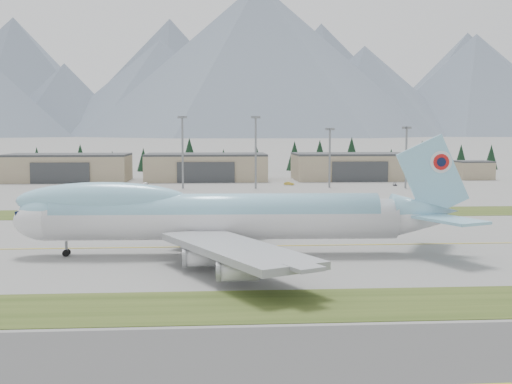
{
  "coord_description": "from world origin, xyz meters",
  "views": [
    {
      "loc": [
        -12.79,
        -109.28,
        19.91
      ],
      "look_at": [
        -4.17,
        15.02,
        8.0
      ],
      "focal_mm": 45.0,
      "sensor_mm": 36.0,
      "label": 1
    }
  ],
  "objects": [
    {
      "name": "ground",
      "position": [
        0.0,
        0.0,
        0.0
      ],
      "size": [
        7000.0,
        7000.0,
        0.0
      ],
      "primitive_type": "plane",
      "color": "slate",
      "rests_on": "ground"
    },
    {
      "name": "grass_strip_near",
      "position": [
        0.0,
        -38.0,
        0.0
      ],
      "size": [
        400.0,
        14.0,
        0.08
      ],
      "primitive_type": "cube",
      "color": "#304016",
      "rests_on": "ground"
    },
    {
      "name": "grass_strip_far",
      "position": [
        0.0,
        45.0,
        0.0
      ],
      "size": [
        400.0,
        18.0,
        0.08
      ],
      "primitive_type": "cube",
      "color": "#304016",
      "rests_on": "ground"
    },
    {
      "name": "taxiway_line_main",
      "position": [
        0.0,
        0.0,
        0.0
      ],
      "size": [
        400.0,
        0.4,
        0.02
      ],
      "primitive_type": "cube",
      "color": "gold",
      "rests_on": "ground"
    },
    {
      "name": "boeing_747_freighter",
      "position": [
        -11.84,
        -7.45,
        6.4
      ],
      "size": [
        73.31,
        63.65,
        19.42
      ],
      "rotation": [
        0.0,
        0.0,
        -0.03
      ],
      "color": "silver",
      "rests_on": "ground"
    },
    {
      "name": "hangar_left",
      "position": [
        -70.0,
        149.9,
        5.39
      ],
      "size": [
        48.0,
        26.6,
        10.8
      ],
      "color": "gray",
      "rests_on": "ground"
    },
    {
      "name": "hangar_center",
      "position": [
        -15.0,
        149.9,
        5.39
      ],
      "size": [
        48.0,
        26.6,
        10.8
      ],
      "color": "gray",
      "rests_on": "ground"
    },
    {
      "name": "hangar_right",
      "position": [
        45.0,
        149.9,
        5.39
      ],
      "size": [
        48.0,
        26.6,
        10.8
      ],
      "color": "gray",
      "rests_on": "ground"
    },
    {
      "name": "control_shed",
      "position": [
        95.0,
        148.0,
        3.8
      ],
      "size": [
        14.0,
        12.0,
        7.6
      ],
      "color": "gray",
      "rests_on": "ground"
    },
    {
      "name": "floodlight_masts",
      "position": [
        8.84,
        110.37,
        15.97
      ],
      "size": [
        200.08,
        9.55,
        24.97
      ],
      "color": "slate",
      "rests_on": "ground"
    },
    {
      "name": "service_vehicle_a",
      "position": [
        -37.33,
        128.08,
        0.0
      ],
      "size": [
        1.91,
        3.56,
        1.15
      ],
      "primitive_type": "imported",
      "rotation": [
        0.0,
        0.0,
        -0.17
      ],
      "color": "white",
      "rests_on": "ground"
    },
    {
      "name": "service_vehicle_b",
      "position": [
        15.57,
        124.07,
        0.0
      ],
      "size": [
        3.95,
        2.72,
        1.23
      ],
      "primitive_type": "imported",
      "rotation": [
        0.0,
        0.0,
        1.15
      ],
      "color": "#B1942C",
      "rests_on": "ground"
    },
    {
      "name": "service_vehicle_c",
      "position": [
        53.8,
        119.12,
        0.0
      ],
      "size": [
        2.24,
        3.95,
        1.08
      ],
      "primitive_type": "imported",
      "rotation": [
        0.0,
        0.0,
        -0.21
      ],
      "color": "#A5A5AA",
      "rests_on": "ground"
    },
    {
      "name": "conifer_belt",
      "position": [
        16.93,
        210.66,
        7.04
      ],
      "size": [
        272.63,
        15.35,
        16.92
      ],
      "color": "black",
      "rests_on": "ground"
    },
    {
      "name": "mountain_ridge_front",
      "position": [
        10.26,
        2210.99,
        219.9
      ],
      "size": [
        4238.28,
        1244.56,
        526.52
      ],
      "color": "#505A6A",
      "rests_on": "ground"
    },
    {
      "name": "mountain_ridge_rear",
      "position": [
        -47.01,
        2900.0,
        265.51
      ],
      "size": [
        4478.37,
        1068.68,
        534.34
      ],
      "color": "#505A6A",
      "rests_on": "ground"
    }
  ]
}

